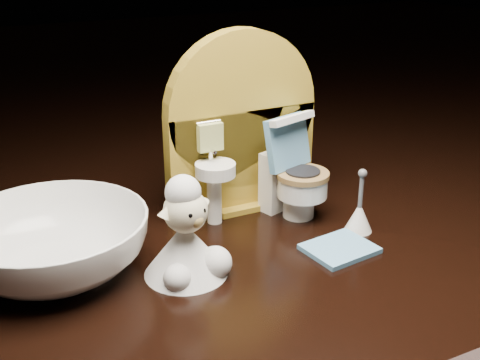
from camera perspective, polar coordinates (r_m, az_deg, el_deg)
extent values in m
cube|color=black|center=(0.49, 3.53, -10.61)|extent=(2.50, 2.50, 0.10)
cube|color=#AA8825|center=(0.50, 0.11, 1.99)|extent=(0.13, 0.02, 0.09)
cylinder|color=#AA8825|center=(0.49, 0.11, 6.71)|extent=(0.13, 0.02, 0.13)
cube|color=#AA8825|center=(0.52, 0.10, -2.21)|extent=(0.05, 0.04, 0.01)
cylinder|color=white|center=(0.48, -2.45, -1.64)|extent=(0.01, 0.01, 0.04)
cylinder|color=white|center=(0.47, -2.35, 1.00)|extent=(0.03, 0.03, 0.01)
cylinder|color=silver|center=(0.47, -2.82, 2.49)|extent=(0.00, 0.00, 0.01)
cube|color=tan|center=(0.47, -2.85, 4.09)|extent=(0.02, 0.01, 0.02)
cube|color=#AA8825|center=(0.51, 4.26, 3.22)|extent=(0.02, 0.01, 0.02)
cylinder|color=#C0B68B|center=(0.50, 4.59, 2.37)|extent=(0.02, 0.02, 0.02)
cylinder|color=white|center=(0.50, 5.58, -2.40)|extent=(0.03, 0.03, 0.02)
cylinder|color=white|center=(0.49, 5.94, -0.59)|extent=(0.04, 0.04, 0.02)
cylinder|color=olive|center=(0.49, 5.98, 0.51)|extent=(0.04, 0.04, 0.00)
cube|color=white|center=(0.51, 3.75, 0.02)|extent=(0.04, 0.03, 0.05)
cube|color=#5C98C3|center=(0.49, 4.54, 3.58)|extent=(0.05, 0.03, 0.04)
cube|color=white|center=(0.48, 4.99, 5.81)|extent=(0.05, 0.02, 0.01)
cylinder|color=#8FC03E|center=(0.50, 4.59, 3.70)|extent=(0.01, 0.01, 0.01)
cube|color=#5C98C3|center=(0.45, 9.42, -6.44)|extent=(0.05, 0.05, 0.00)
cone|color=white|center=(0.48, 11.21, -3.43)|extent=(0.02, 0.02, 0.02)
cylinder|color=#59595B|center=(0.47, 11.41, -1.04)|extent=(0.00, 0.00, 0.03)
sphere|color=#59595B|center=(0.47, 11.55, 0.62)|extent=(0.01, 0.01, 0.01)
cone|color=silver|center=(0.41, -5.21, -6.47)|extent=(0.06, 0.06, 0.04)
sphere|color=silver|center=(0.42, -2.36, -7.83)|extent=(0.02, 0.02, 0.02)
sphere|color=silver|center=(0.40, -5.93, -9.22)|extent=(0.02, 0.02, 0.02)
sphere|color=beige|center=(0.40, -5.19, -2.93)|extent=(0.03, 0.03, 0.03)
sphere|color=tan|center=(0.39, -4.24, -3.82)|extent=(0.01, 0.01, 0.01)
sphere|color=silver|center=(0.40, -5.42, -1.20)|extent=(0.02, 0.02, 0.02)
cone|color=beige|center=(0.39, -6.96, -2.89)|extent=(0.02, 0.01, 0.01)
cone|color=beige|center=(0.41, -3.84, -1.81)|extent=(0.02, 0.01, 0.01)
sphere|color=black|center=(0.39, -4.76, -3.35)|extent=(0.00, 0.00, 0.00)
sphere|color=black|center=(0.39, -3.52, -2.90)|extent=(0.00, 0.00, 0.00)
imported|color=white|center=(0.43, -17.28, -5.85)|extent=(0.17, 0.17, 0.04)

